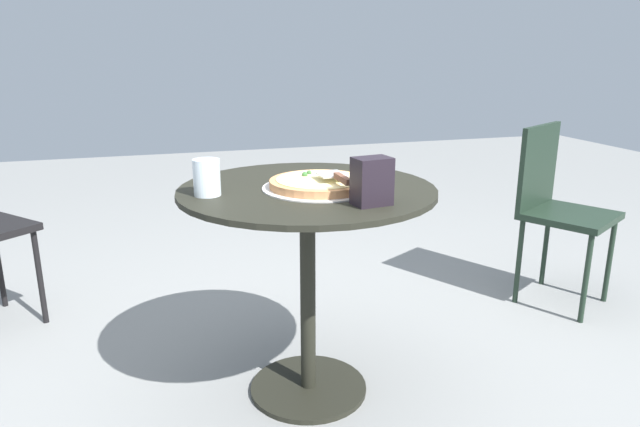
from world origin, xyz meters
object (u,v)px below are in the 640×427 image
pizza_server (337,176)px  patio_table (308,239)px  drinking_cup (207,177)px  napkin_dispenser (372,181)px  pizza_on_tray (320,184)px  patio_chair_far (556,201)px

pizza_server → patio_table: bearing=-149.2°
patio_table → drinking_cup: drinking_cup is taller
pizza_server → napkin_dispenser: (0.15, 0.05, 0.01)m
pizza_on_tray → napkin_dispenser: napkin_dispenser is taller
pizza_server → napkin_dispenser: 0.16m
patio_table → patio_chair_far: size_ratio=1.00×
patio_chair_far → pizza_on_tray: bearing=-70.6°
pizza_server → patio_chair_far: 1.39m
patio_table → patio_chair_far: patio_chair_far is taller
drinking_cup → patio_chair_far: (-0.44, 1.62, -0.31)m
patio_table → napkin_dispenser: napkin_dispenser is taller
patio_table → drinking_cup: size_ratio=7.48×
pizza_on_tray → pizza_server: size_ratio=1.73×
patio_table → drinking_cup: 0.39m
pizza_on_tray → napkin_dispenser: (0.23, 0.08, 0.05)m
pizza_on_tray → patio_chair_far: bearing=109.4°
drinking_cup → napkin_dispenser: napkin_dispenser is taller
napkin_dispenser → drinking_cup: bearing=142.7°
pizza_server → napkin_dispenser: bearing=20.4°
drinking_cup → patio_table: bearing=92.5°
drinking_cup → napkin_dispenser: size_ratio=0.82×
pizza_server → napkin_dispenser: napkin_dispenser is taller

